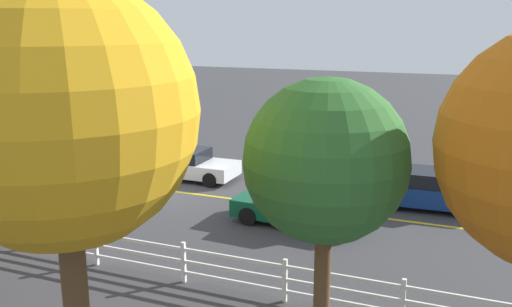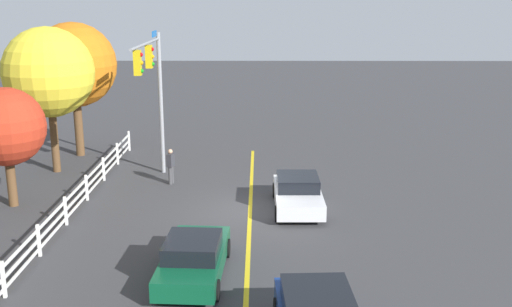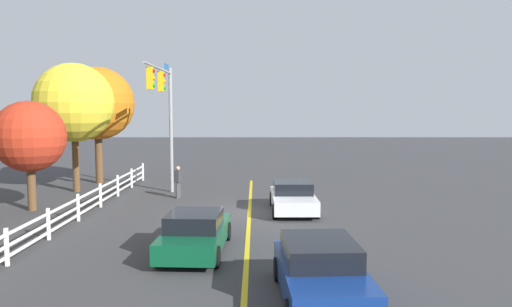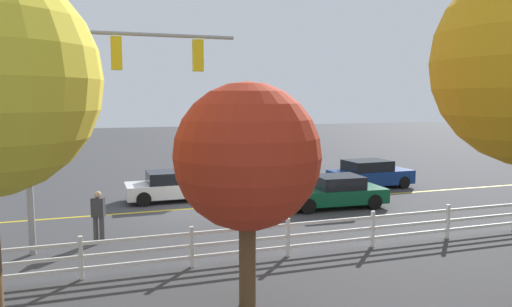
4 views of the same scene
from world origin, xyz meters
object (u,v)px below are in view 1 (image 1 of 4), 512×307
at_px(car_2, 188,164).
at_px(tree_4, 326,162).
at_px(car_0, 426,189).
at_px(pedestrian, 36,184).
at_px(car_1, 299,206).
at_px(tree_3, 61,115).

relative_size(car_2, tree_4, 0.73).
relative_size(car_0, pedestrian, 2.58).
distance_m(car_1, tree_4, 9.20).
height_order(pedestrian, tree_3, tree_3).
height_order(car_0, pedestrian, pedestrian).
height_order(car_1, pedestrian, pedestrian).
distance_m(car_2, pedestrian, 6.66).
xyz_separation_m(car_0, tree_3, (4.71, 14.00, 4.71)).
bearing_deg(car_1, car_0, -135.17).
relative_size(car_1, pedestrian, 2.67).
relative_size(tree_3, tree_4, 1.30).
xyz_separation_m(car_0, tree_4, (0.97, 11.40, 3.66)).
xyz_separation_m(car_0, pedestrian, (13.64, 5.64, 0.21)).
distance_m(car_0, car_2, 10.32).
bearing_deg(pedestrian, car_1, 120.89).
distance_m(car_0, car_1, 5.28).
bearing_deg(tree_4, tree_3, 34.86).
distance_m(car_1, car_2, 7.35).
xyz_separation_m(tree_3, tree_4, (-3.74, -2.60, -1.05)).
bearing_deg(tree_3, car_1, -94.24).
bearing_deg(pedestrian, car_0, 131.06).
bearing_deg(tree_4, car_0, -94.87).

